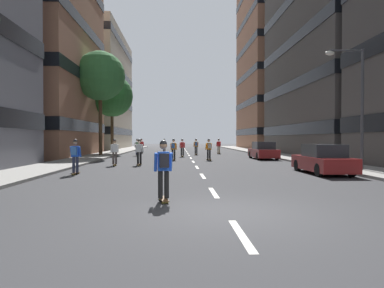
{
  "coord_description": "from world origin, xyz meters",
  "views": [
    {
      "loc": [
        -1.2,
        -8.38,
        1.83
      ],
      "look_at": [
        0.0,
        20.47,
        1.34
      ],
      "focal_mm": 31.87,
      "sensor_mm": 36.0,
      "label": 1
    }
  ],
  "objects": [
    {
      "name": "skater_9",
      "position": [
        1.37,
        19.76,
        1.02
      ],
      "size": [
        0.57,
        0.92,
        1.78
      ],
      "color": "brown",
      "rests_on": "ground_plane"
    },
    {
      "name": "building_left_mid",
      "position": [
        -18.25,
        27.2,
        12.73
      ],
      "size": [
        15.41,
        16.51,
        25.27
      ],
      "color": "#9E6B51",
      "rests_on": "ground_plane"
    },
    {
      "name": "ground_plane",
      "position": [
        0.0,
        25.58,
        0.0
      ],
      "size": [
        153.47,
        153.47,
        0.0
      ],
      "primitive_type": "plane",
      "color": "#333335"
    },
    {
      "name": "parked_car_near",
      "position": [
        6.3,
        8.9,
        0.7
      ],
      "size": [
        1.82,
        4.4,
        1.52
      ],
      "color": "maroon",
      "rests_on": "ground_plane"
    },
    {
      "name": "sidewalk_right",
      "position": [
        9.05,
        28.78,
        0.07
      ],
      "size": [
        3.1,
        70.34,
        0.14
      ],
      "primitive_type": "cube",
      "color": "gray",
      "rests_on": "ground_plane"
    },
    {
      "name": "sidewalk_left",
      "position": [
        -9.05,
        28.78,
        0.07
      ],
      "size": [
        3.1,
        70.34,
        0.14
      ],
      "primitive_type": "cube",
      "color": "gray",
      "rests_on": "ground_plane"
    },
    {
      "name": "streetlamp_right",
      "position": [
        8.37,
        9.59,
        4.14
      ],
      "size": [
        2.13,
        0.3,
        6.5
      ],
      "color": "#3F3F44",
      "rests_on": "sidewalk_right"
    },
    {
      "name": "building_left_far",
      "position": [
        -18.25,
        50.82,
        9.88
      ],
      "size": [
        15.41,
        22.19,
        19.58
      ],
      "color": "#B2A893",
      "rests_on": "ground_plane"
    },
    {
      "name": "skater_11",
      "position": [
        -5.43,
        27.19,
        1.02
      ],
      "size": [
        0.56,
        0.92,
        1.78
      ],
      "color": "brown",
      "rests_on": "ground_plane"
    },
    {
      "name": "lane_markings",
      "position": [
        0.0,
        25.5,
        0.0
      ],
      "size": [
        0.16,
        57.2,
        0.01
      ],
      "color": "silver",
      "rests_on": "ground_plane"
    },
    {
      "name": "skater_10",
      "position": [
        3.63,
        31.65,
        0.98
      ],
      "size": [
        0.56,
        0.92,
        1.78
      ],
      "color": "brown",
      "rests_on": "ground_plane"
    },
    {
      "name": "skater_0",
      "position": [
        -5.56,
        32.63,
        0.98
      ],
      "size": [
        0.56,
        0.92,
        1.78
      ],
      "color": "brown",
      "rests_on": "ground_plane"
    },
    {
      "name": "skater_5",
      "position": [
        -3.82,
        14.79,
        0.98
      ],
      "size": [
        0.55,
        0.92,
        1.78
      ],
      "color": "brown",
      "rests_on": "ground_plane"
    },
    {
      "name": "building_right_far",
      "position": [
        18.25,
        50.82,
        17.11
      ],
      "size": [
        15.41,
        18.3,
        34.04
      ],
      "color": "#9E6B51",
      "rests_on": "ground_plane"
    },
    {
      "name": "parked_car_mid",
      "position": [
        6.3,
        21.22,
        0.7
      ],
      "size": [
        1.82,
        4.4,
        1.52
      ],
      "color": "maroon",
      "rests_on": "ground_plane"
    },
    {
      "name": "skater_1",
      "position": [
        -6.38,
        9.0,
        1.02
      ],
      "size": [
        0.54,
        0.91,
        1.78
      ],
      "color": "brown",
      "rests_on": "ground_plane"
    },
    {
      "name": "skater_8",
      "position": [
        0.82,
        29.39,
        1.02
      ],
      "size": [
        0.55,
        0.91,
        1.78
      ],
      "color": "brown",
      "rests_on": "ground_plane"
    },
    {
      "name": "skater_6",
      "position": [
        -1.57,
        20.02,
        1.02
      ],
      "size": [
        0.56,
        0.92,
        1.78
      ],
      "color": "brown",
      "rests_on": "ground_plane"
    },
    {
      "name": "street_tree_near",
      "position": [
        -9.05,
        26.52,
        8.11
      ],
      "size": [
        4.99,
        4.99,
        10.5
      ],
      "color": "#4C3823",
      "rests_on": "sidewalk_left"
    },
    {
      "name": "street_tree_far",
      "position": [
        -9.05,
        32.64,
        6.85
      ],
      "size": [
        4.95,
        4.95,
        9.21
      ],
      "color": "#4C3823",
      "rests_on": "sidewalk_left"
    },
    {
      "name": "skater_4",
      "position": [
        -0.76,
        25.35,
        0.98
      ],
      "size": [
        0.53,
        0.9,
        1.78
      ],
      "color": "brown",
      "rests_on": "ground_plane"
    },
    {
      "name": "skater_2",
      "position": [
        -2.88,
        33.63,
        1.02
      ],
      "size": [
        0.56,
        0.92,
        1.78
      ],
      "color": "brown",
      "rests_on": "ground_plane"
    },
    {
      "name": "skater_7",
      "position": [
        -5.43,
        14.58,
        0.98
      ],
      "size": [
        0.57,
        0.92,
        1.78
      ],
      "color": "brown",
      "rests_on": "ground_plane"
    },
    {
      "name": "skater_3",
      "position": [
        -1.61,
        1.45,
        1.02
      ],
      "size": [
        0.56,
        0.92,
        1.78
      ],
      "color": "brown",
      "rests_on": "ground_plane"
    }
  ]
}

